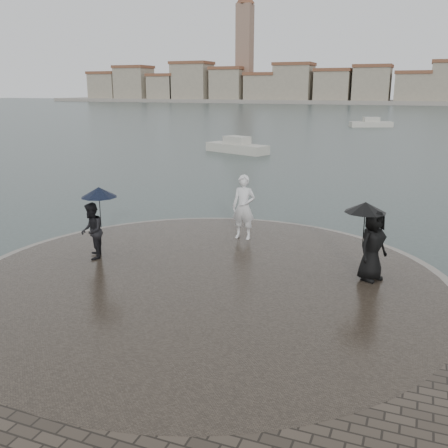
% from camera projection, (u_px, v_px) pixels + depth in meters
% --- Properties ---
extents(ground, '(400.00, 400.00, 0.00)m').
position_uv_depth(ground, '(132.00, 358.00, 9.57)').
color(ground, '#2B3835').
rests_on(ground, ground).
extents(kerb_ring, '(12.50, 12.50, 0.32)m').
position_uv_depth(kerb_ring, '(205.00, 285.00, 12.66)').
color(kerb_ring, gray).
rests_on(kerb_ring, ground).
extents(quay_tip, '(11.90, 11.90, 0.36)m').
position_uv_depth(quay_tip, '(205.00, 285.00, 12.66)').
color(quay_tip, '#2D261E').
rests_on(quay_tip, ground).
extents(statue, '(0.75, 0.50, 2.04)m').
position_uv_depth(statue, '(244.00, 207.00, 15.69)').
color(statue, silver).
rests_on(statue, quay_tip).
extents(visitor_left, '(1.21, 1.08, 2.04)m').
position_uv_depth(visitor_left, '(94.00, 221.00, 13.81)').
color(visitor_left, black).
rests_on(visitor_left, quay_tip).
extents(visitor_right, '(1.23, 1.14, 1.95)m').
position_uv_depth(visitor_right, '(371.00, 236.00, 12.27)').
color(visitor_right, black).
rests_on(visitor_right, quay_tip).
extents(far_skyline, '(260.00, 20.00, 37.00)m').
position_uv_depth(far_skyline, '(391.00, 86.00, 154.36)').
color(far_skyline, gray).
rests_on(far_skyline, ground).
extents(boats, '(27.39, 35.56, 1.50)m').
position_uv_depth(boats, '(382.00, 136.00, 49.98)').
color(boats, '#BAB6A7').
rests_on(boats, ground).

